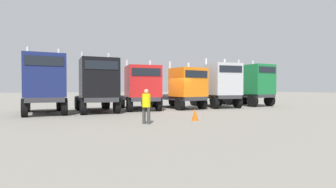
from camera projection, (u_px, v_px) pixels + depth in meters
The scene contains 9 objects.
ground at pixel (173, 111), 20.26m from camera, with size 200.00×200.00×0.00m, color gray.
semi_truck_navy at pixel (44, 84), 17.13m from camera, with size 2.79×6.14×4.45m.
semi_truck_black at pixel (98, 85), 18.52m from camera, with size 3.10×6.43×4.33m.
semi_truck_red at pixel (141, 87), 20.61m from camera, with size 3.62×6.53×4.00m.
semi_truck_orange at pixel (184, 88), 21.92m from camera, with size 2.78×5.89×3.95m.
semi_truck_silver at pixel (220, 85), 23.34m from camera, with size 3.57×6.12×4.43m.
semi_truck_green at pixel (253, 84), 25.69m from camera, with size 2.66×5.75×4.55m.
visitor_in_hivis at pixel (146, 104), 12.65m from camera, with size 0.54×0.54×1.68m.
traffic_cone_near at pixel (195, 115), 13.97m from camera, with size 0.36×0.36×0.64m, color #F2590C.
Camera 1 is at (-10.00, -17.59, 1.71)m, focal length 28.19 mm.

